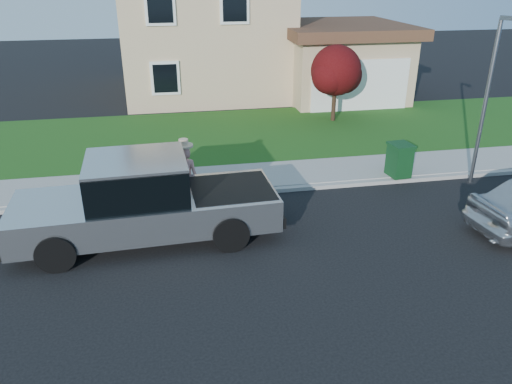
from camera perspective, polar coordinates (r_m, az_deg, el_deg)
The scene contains 10 objects.
ground at distance 12.34m, azimuth 1.71°, elevation -5.71°, with size 80.00×80.00×0.00m, color black.
curb at distance 15.03m, azimuth 3.11°, elevation 0.31°, with size 40.00×0.20×0.12m, color gray.
sidewalk at distance 16.01m, azimuth 2.20°, elevation 1.94°, with size 40.00×2.00×0.15m, color gray.
lawn at distance 20.17m, azimuth -0.60°, elevation 6.68°, with size 40.00×7.00×0.10m, color #194413.
house at distance 27.22m, azimuth -2.99°, elevation 17.99°, with size 14.00×11.30×6.85m.
pickup_truck at distance 12.34m, azimuth -12.55°, elevation -1.13°, with size 6.54×2.55×2.12m.
woman at distance 13.62m, azimuth -8.05°, elevation 1.66°, with size 0.75×0.56×2.06m.
ornamental_tree at distance 21.64m, azimuth 9.19°, elevation 13.31°, with size 2.32×2.09×3.19m.
trash_bin at distance 16.23m, azimuth 16.07°, elevation 3.58°, with size 0.72×0.80×1.05m.
street_lamp at distance 16.22m, azimuth 25.08°, elevation 10.21°, with size 0.41×0.64×4.97m.
Camera 1 is at (-2.32, -10.42, 6.18)m, focal length 35.00 mm.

